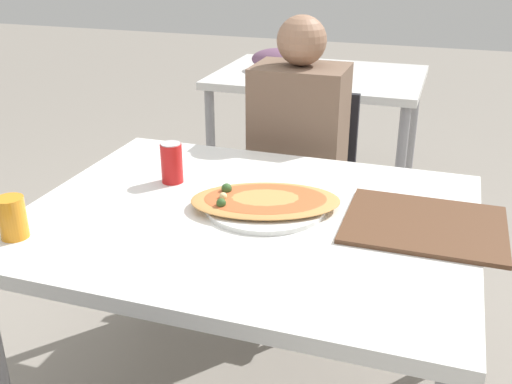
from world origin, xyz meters
TOP-DOWN VIEW (x-y plane):
  - dining_table at (0.00, 0.00)m, footprint 1.22×0.96m
  - chair_far_seated at (-0.04, 0.81)m, footprint 0.40×0.40m
  - person_seated at (-0.04, 0.70)m, footprint 0.34×0.28m
  - pizza_main at (0.03, 0.04)m, footprint 0.48×0.37m
  - soda_can at (-0.29, 0.14)m, footprint 0.07×0.07m
  - drink_glass at (-0.52, -0.32)m, footprint 0.07×0.07m
  - serving_tray at (0.46, 0.07)m, footprint 0.41×0.34m
  - background_table at (-0.24, 1.76)m, footprint 1.10×0.80m

SIDE VIEW (x-z plane):
  - chair_far_seated at x=-0.04m, z-range 0.06..0.90m
  - dining_table at x=0.00m, z-range 0.30..1.03m
  - background_table at x=-0.24m, z-range 0.25..1.10m
  - person_seated at x=-0.04m, z-range 0.09..1.27m
  - serving_tray at x=0.46m, z-range 0.73..0.74m
  - pizza_main at x=0.03m, z-range 0.72..0.78m
  - drink_glass at x=-0.52m, z-range 0.73..0.84m
  - soda_can at x=-0.29m, z-range 0.73..0.86m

